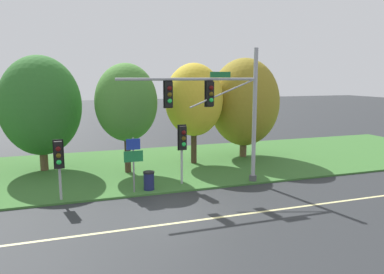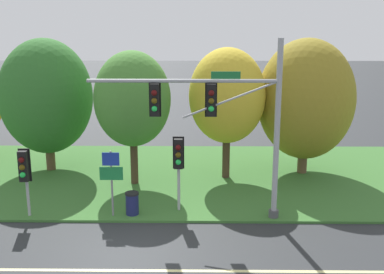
{
  "view_description": "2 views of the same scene",
  "coord_description": "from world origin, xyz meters",
  "views": [
    {
      "loc": [
        -4.18,
        -14.55,
        5.67
      ],
      "look_at": [
        2.19,
        3.86,
        2.52
      ],
      "focal_mm": 35.0,
      "sensor_mm": 36.0,
      "label": 1
    },
    {
      "loc": [
        2.31,
        -15.05,
        7.77
      ],
      "look_at": [
        2.09,
        3.8,
        3.17
      ],
      "focal_mm": 45.0,
      "sensor_mm": 36.0,
      "label": 2
    }
  ],
  "objects": [
    {
      "name": "ground_plane",
      "position": [
        0.0,
        0.0,
        0.0
      ],
      "size": [
        160.0,
        160.0,
        0.0
      ],
      "primitive_type": "plane",
      "color": "#282B2D"
    },
    {
      "name": "lane_stripe",
      "position": [
        0.0,
        -1.2,
        0.0
      ],
      "size": [
        36.0,
        0.16,
        0.01
      ],
      "primitive_type": "cube",
      "color": "beige",
      "rests_on": "ground"
    },
    {
      "name": "grass_verge",
      "position": [
        0.0,
        8.25,
        0.05
      ],
      "size": [
        48.0,
        11.5,
        0.1
      ],
      "primitive_type": "cube",
      "color": "#386B2D",
      "rests_on": "ground"
    },
    {
      "name": "traffic_signal_mast",
      "position": [
        3.36,
        2.92,
        4.26
      ],
      "size": [
        7.41,
        0.49,
        7.04
      ],
      "color": "#9EA0A5",
      "rests_on": "grass_verge"
    },
    {
      "name": "pedestrian_signal_near_kerb",
      "position": [
        1.55,
        3.47,
        2.38
      ],
      "size": [
        0.46,
        0.55,
        3.14
      ],
      "color": "#9EA0A5",
      "rests_on": "grass_verge"
    },
    {
      "name": "pedestrian_signal_further_along",
      "position": [
        -4.47,
        2.81,
        2.09
      ],
      "size": [
        0.46,
        0.55,
        2.8
      ],
      "color": "#9EA0A5",
      "rests_on": "grass_verge"
    },
    {
      "name": "route_sign_post",
      "position": [
        -1.09,
        2.99,
        1.86
      ],
      "size": [
        0.92,
        0.08,
        2.69
      ],
      "color": "slate",
      "rests_on": "grass_verge"
    },
    {
      "name": "tree_left_of_mast",
      "position": [
        -5.41,
        9.13,
        3.98
      ],
      "size": [
        4.7,
        4.7,
        6.82
      ],
      "color": "brown",
      "rests_on": "grass_verge"
    },
    {
      "name": "tree_behind_signpost",
      "position": [
        -0.72,
        7.0,
        4.19
      ],
      "size": [
        3.58,
        3.58,
        6.35
      ],
      "color": "#423021",
      "rests_on": "grass_verge"
    },
    {
      "name": "tree_mid_verge",
      "position": [
        3.74,
        7.96,
        4.2
      ],
      "size": [
        3.7,
        3.7,
        6.43
      ],
      "color": "#423021",
      "rests_on": "grass_verge"
    },
    {
      "name": "tree_tall_centre",
      "position": [
        7.72,
        8.78,
        3.92
      ],
      "size": [
        4.83,
        4.83,
        6.85
      ],
      "color": "brown",
      "rests_on": "grass_verge"
    },
    {
      "name": "trash_bin",
      "position": [
        -0.32,
        3.14,
        0.57
      ],
      "size": [
        0.56,
        0.56,
        0.93
      ],
      "color": "#191E4C",
      "rests_on": "grass_verge"
    }
  ]
}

